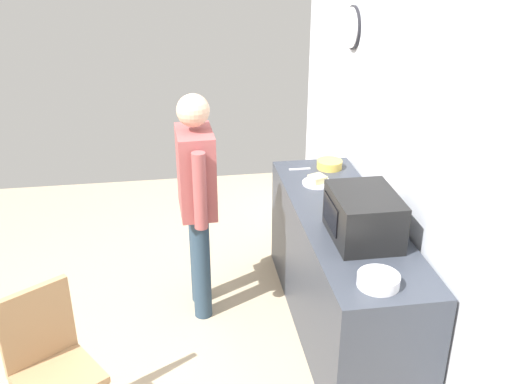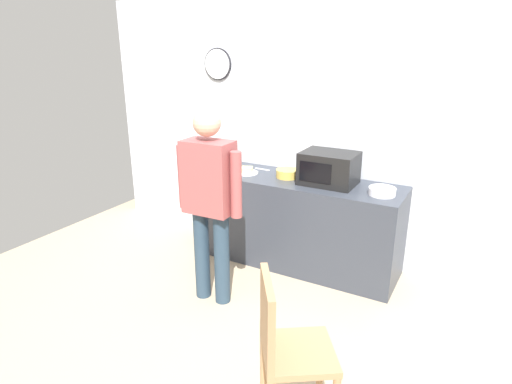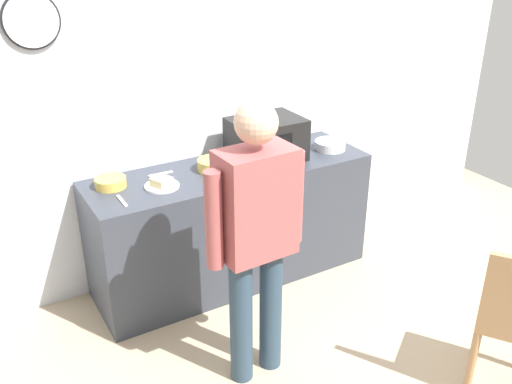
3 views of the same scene
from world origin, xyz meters
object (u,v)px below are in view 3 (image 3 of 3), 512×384
(microwave, at_px, (266,139))
(person_standing, at_px, (256,228))
(cereal_bowl, at_px, (111,183))
(spoon_utensil, at_px, (122,201))
(mixing_bowl, at_px, (214,165))
(salad_bowl, at_px, (330,145))
(sandwich_plate, at_px, (162,184))
(fork_utensil, at_px, (161,174))

(microwave, distance_m, person_standing, 1.18)
(person_standing, bearing_deg, cereal_bowl, 113.16)
(spoon_utensil, bearing_deg, mixing_bowl, 12.01)
(mixing_bowl, relative_size, person_standing, 0.14)
(cereal_bowl, height_order, person_standing, person_standing)
(microwave, relative_size, spoon_utensil, 2.94)
(microwave, distance_m, mixing_bowl, 0.43)
(salad_bowl, bearing_deg, microwave, 171.74)
(sandwich_plate, xyz_separation_m, salad_bowl, (1.35, 0.00, 0.01))
(fork_utensil, relative_size, spoon_utensil, 1.00)
(cereal_bowl, relative_size, spoon_utensil, 1.18)
(sandwich_plate, distance_m, person_standing, 0.92)
(mixing_bowl, height_order, spoon_utensil, mixing_bowl)
(sandwich_plate, xyz_separation_m, person_standing, (0.17, -0.90, 0.06))
(sandwich_plate, relative_size, person_standing, 0.14)
(salad_bowl, distance_m, cereal_bowl, 1.64)
(cereal_bowl, xyz_separation_m, fork_utensil, (0.35, 0.03, -0.03))
(microwave, bearing_deg, spoon_utensil, -172.51)
(person_standing, bearing_deg, sandwich_plate, 100.97)
(microwave, height_order, cereal_bowl, microwave)
(mixing_bowl, relative_size, fork_utensil, 1.34)
(microwave, xyz_separation_m, sandwich_plate, (-0.83, -0.08, -0.13))
(salad_bowl, relative_size, fork_utensil, 1.36)
(sandwich_plate, bearing_deg, fork_utensil, 70.65)
(cereal_bowl, bearing_deg, spoon_utensil, -91.40)
(mixing_bowl, bearing_deg, fork_utensil, 160.93)
(spoon_utensil, bearing_deg, sandwich_plate, 13.75)
(microwave, distance_m, spoon_utensil, 1.14)
(microwave, bearing_deg, fork_utensil, 170.92)
(microwave, distance_m, fork_utensil, 0.79)
(sandwich_plate, xyz_separation_m, fork_utensil, (0.07, 0.20, -0.02))
(salad_bowl, xyz_separation_m, mixing_bowl, (-0.93, 0.08, 0.01))
(spoon_utensil, distance_m, person_standing, 0.96)
(mixing_bowl, bearing_deg, microwave, -0.33)
(fork_utensil, bearing_deg, salad_bowl, -8.75)
(salad_bowl, xyz_separation_m, person_standing, (-1.17, -0.90, 0.05))
(fork_utensil, distance_m, spoon_utensil, 0.45)
(sandwich_plate, height_order, person_standing, person_standing)
(salad_bowl, relative_size, person_standing, 0.14)
(cereal_bowl, bearing_deg, salad_bowl, -5.81)
(spoon_utensil, height_order, person_standing, person_standing)
(salad_bowl, bearing_deg, cereal_bowl, 174.19)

